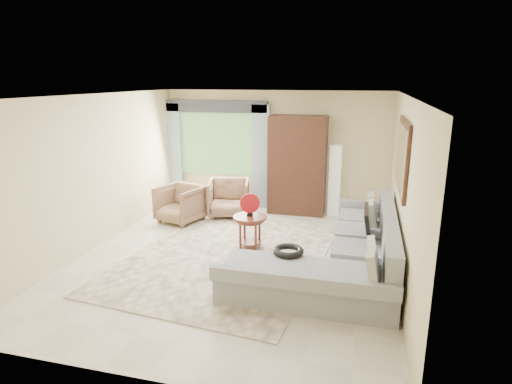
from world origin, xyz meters
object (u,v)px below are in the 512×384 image
(armchair_left, at_px, (180,204))
(armchair_right, at_px, (229,198))
(coffee_table, at_px, (250,231))
(potted_plant, at_px, (171,194))
(floor_lamp, at_px, (335,180))
(sectional_sofa, at_px, (347,258))
(armoire, at_px, (297,165))
(tv_screen, at_px, (368,224))

(armchair_left, height_order, armchair_right, armchair_right)
(coffee_table, height_order, potted_plant, same)
(armchair_left, height_order, potted_plant, armchair_left)
(coffee_table, relative_size, floor_lamp, 0.39)
(armchair_left, bearing_deg, coffee_table, -12.41)
(sectional_sofa, distance_m, armoire, 3.24)
(armchair_left, xyz_separation_m, potted_plant, (-0.66, 0.95, -0.09))
(sectional_sofa, distance_m, potted_plant, 4.85)
(coffee_table, xyz_separation_m, armchair_left, (-1.75, 1.01, 0.07))
(coffee_table, xyz_separation_m, potted_plant, (-2.40, 1.97, -0.01))
(potted_plant, xyz_separation_m, armoire, (2.84, 0.27, 0.76))
(tv_screen, xyz_separation_m, armchair_left, (-3.69, 1.32, -0.34))
(potted_plant, bearing_deg, coffee_table, -39.30)
(armchair_left, xyz_separation_m, armchair_right, (0.83, 0.61, 0.01))
(armchair_right, bearing_deg, potted_plant, 153.45)
(sectional_sofa, bearing_deg, tv_screen, 53.10)
(coffee_table, height_order, armchair_left, armchair_left)
(potted_plant, relative_size, floor_lamp, 0.39)
(tv_screen, height_order, potted_plant, tv_screen)
(armchair_left, distance_m, potted_plant, 1.16)
(armchair_left, distance_m, armoire, 2.59)
(armchair_left, distance_m, floor_lamp, 3.27)
(armchair_right, bearing_deg, tv_screen, -47.77)
(tv_screen, xyz_separation_m, floor_lamp, (-0.70, 2.60, 0.03))
(tv_screen, height_order, armchair_left, tv_screen)
(armchair_left, bearing_deg, armchair_right, 54.04)
(armchair_left, bearing_deg, armoire, 46.92)
(sectional_sofa, height_order, floor_lamp, floor_lamp)
(coffee_table, bearing_deg, armchair_left, 149.86)
(potted_plant, bearing_deg, tv_screen, -27.63)
(potted_plant, bearing_deg, floor_lamp, 5.14)
(armoire, bearing_deg, floor_lamp, 4.29)
(tv_screen, xyz_separation_m, armchair_right, (-2.85, 1.93, -0.33))
(floor_lamp, bearing_deg, armchair_right, -162.74)
(potted_plant, bearing_deg, sectional_sofa, -32.82)
(sectional_sofa, xyz_separation_m, floor_lamp, (-0.43, 2.96, 0.47))
(armchair_right, bearing_deg, sectional_sofa, -55.16)
(tv_screen, distance_m, armchair_right, 3.46)
(armoire, bearing_deg, tv_screen, -59.45)
(armchair_left, relative_size, armoire, 0.39)
(sectional_sofa, height_order, armoire, armoire)
(armchair_left, distance_m, armchair_right, 1.03)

